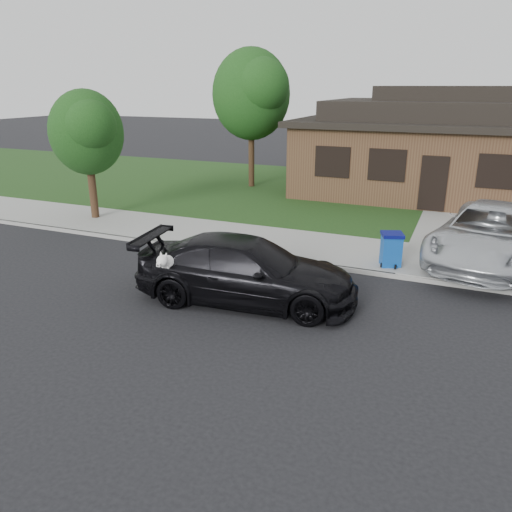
% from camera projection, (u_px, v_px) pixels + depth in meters
% --- Properties ---
extents(ground, '(120.00, 120.00, 0.00)m').
position_uv_depth(ground, '(206.00, 306.00, 11.46)').
color(ground, black).
rests_on(ground, ground).
extents(sidewalk, '(60.00, 3.00, 0.12)m').
position_uv_depth(sidewalk, '(281.00, 243.00, 15.80)').
color(sidewalk, gray).
rests_on(sidewalk, ground).
extents(curb, '(60.00, 0.12, 0.12)m').
position_uv_depth(curb, '(263.00, 258.00, 14.49)').
color(curb, gray).
rests_on(curb, ground).
extents(lawn, '(60.00, 13.00, 0.13)m').
position_uv_depth(lawn, '(342.00, 195.00, 22.76)').
color(lawn, '#193814').
rests_on(lawn, ground).
extents(driveway, '(4.50, 13.00, 0.14)m').
position_uv_depth(driveway, '(486.00, 224.00, 17.93)').
color(driveway, gray).
rests_on(driveway, ground).
extents(sedan, '(5.36, 2.69, 1.50)m').
position_uv_depth(sedan, '(246.00, 271.00, 11.54)').
color(sedan, black).
rests_on(sedan, ground).
extents(minivan, '(3.72, 6.08, 1.57)m').
position_uv_depth(minivan, '(491.00, 234.00, 13.70)').
color(minivan, silver).
rests_on(minivan, driveway).
extents(recycling_bin, '(0.71, 0.71, 0.93)m').
position_uv_depth(recycling_bin, '(391.00, 249.00, 13.56)').
color(recycling_bin, '#0E459E').
rests_on(recycling_bin, sidewalk).
extents(house, '(12.60, 8.60, 4.65)m').
position_uv_depth(house, '(443.00, 148.00, 22.35)').
color(house, '#422B1C').
rests_on(house, ground).
extents(tree_0, '(3.78, 3.60, 6.34)m').
position_uv_depth(tree_0, '(253.00, 93.00, 22.82)').
color(tree_0, '#332114').
rests_on(tree_0, ground).
extents(tree_2, '(2.73, 2.60, 4.59)m').
position_uv_depth(tree_2, '(87.00, 131.00, 17.58)').
color(tree_2, '#332114').
rests_on(tree_2, ground).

